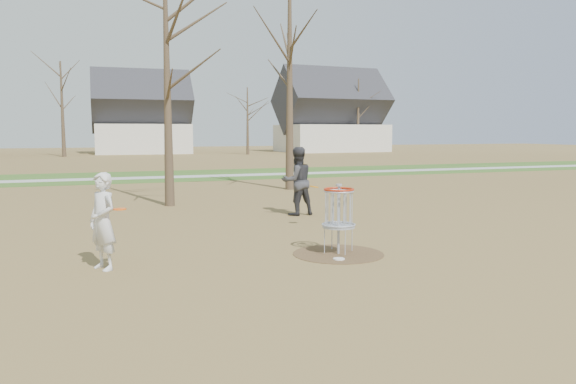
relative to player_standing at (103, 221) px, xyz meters
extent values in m
plane|color=brown|center=(4.39, -0.31, -0.85)|extent=(160.00, 160.00, 0.00)
cube|color=#2D5119|center=(4.39, 20.69, -0.85)|extent=(160.00, 8.00, 0.01)
cube|color=#9E9E99|center=(4.39, 19.69, -0.84)|extent=(160.00, 1.50, 0.01)
cylinder|color=#47331E|center=(4.39, -0.31, -0.85)|extent=(1.80, 1.80, 0.01)
imported|color=silver|center=(0.00, 0.00, 0.00)|extent=(0.67, 0.74, 1.71)
imported|color=#323237|center=(5.53, 4.82, 0.13)|extent=(1.02, 0.83, 1.97)
cylinder|color=white|center=(4.17, -0.78, -0.83)|extent=(0.22, 0.22, 0.02)
cylinder|color=orange|center=(5.14, 2.68, 0.18)|extent=(0.22, 0.22, 0.08)
cylinder|color=#FD560D|center=(0.28, -0.19, 0.23)|extent=(0.22, 0.22, 0.02)
cylinder|color=#9EA3AD|center=(4.39, -0.31, -0.18)|extent=(0.05, 0.05, 1.35)
cylinder|color=#9EA3AD|center=(4.39, -0.31, -0.30)|extent=(0.64, 0.64, 0.04)
torus|color=#9EA3AD|center=(4.39, -0.31, 0.40)|extent=(0.60, 0.60, 0.04)
torus|color=#AE250B|center=(4.39, -0.31, 0.43)|extent=(0.60, 0.60, 0.04)
cone|color=#382B1E|center=(2.39, 8.19, 2.90)|extent=(0.32, 0.32, 7.50)
cone|color=#382B1E|center=(7.89, 11.69, 3.40)|extent=(0.36, 0.36, 8.50)
cone|color=#382B1E|center=(-1.61, 47.69, 3.65)|extent=(0.40, 0.40, 9.00)
cone|color=#382B1E|center=(16.39, 46.69, 2.65)|extent=(0.32, 0.32, 7.00)
cone|color=#382B1E|center=(30.39, 48.69, 3.40)|extent=(0.38, 0.38, 8.50)
cube|color=silver|center=(6.39, 53.69, 0.75)|extent=(10.24, 7.34, 3.20)
pyramid|color=#2D2D33|center=(6.39, 53.69, 4.12)|extent=(10.74, 7.36, 3.55)
cube|color=silver|center=(28.39, 51.69, 0.75)|extent=(12.40, 8.62, 3.20)
pyramid|color=#2D2D33|center=(28.39, 51.69, 4.38)|extent=(13.00, 8.65, 4.06)
camera|label=1|loc=(-0.36, -10.15, 1.56)|focal=35.00mm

